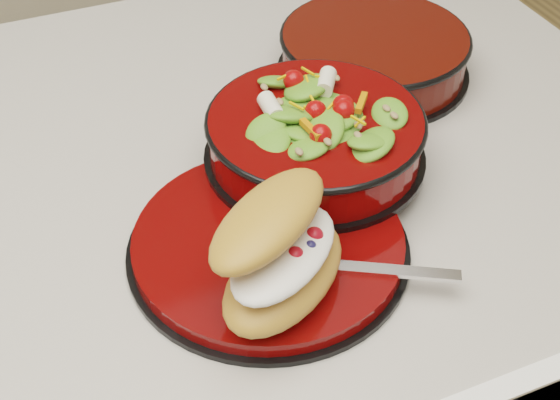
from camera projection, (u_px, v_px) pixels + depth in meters
name	position (u px, v px, depth m)	size (l,w,h in m)	color
dinner_plate	(270.00, 244.00, 0.70)	(0.26, 0.26, 0.02)	black
salad_bowl	(315.00, 130.00, 0.76)	(0.22, 0.22, 0.09)	black
croissant	(281.00, 251.00, 0.62)	(0.16, 0.16, 0.09)	#C4793C
fork	(355.00, 268.00, 0.66)	(0.15, 0.10, 0.00)	silver
extra_bowl	(374.00, 52.00, 0.91)	(0.23, 0.23, 0.05)	black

